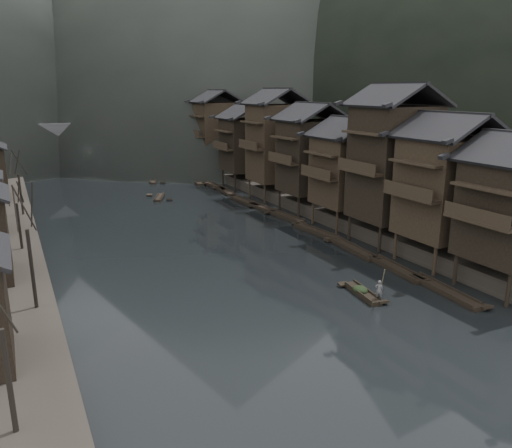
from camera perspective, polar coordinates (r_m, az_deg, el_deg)
water at (r=39.29m, az=1.12°, el=-7.64°), size 300.00×300.00×0.00m
right_bank at (r=89.91m, az=9.20°, el=5.82°), size 40.00×200.00×1.80m
stilt_houses at (r=62.44m, az=6.90°, el=9.21°), size 9.00×67.60×16.06m
bare_trees at (r=41.29m, az=-26.07°, el=1.39°), size 3.92×45.65×7.85m
moored_sampans at (r=61.99m, az=2.21°, el=1.14°), size 3.38×61.69×0.47m
midriver_boats at (r=90.78m, az=-14.62°, el=5.17°), size 12.45×36.95×0.45m
stone_bridge at (r=105.91m, az=-17.40°, el=9.02°), size 40.00×6.00×9.00m
hero_sampan at (r=39.25m, az=12.03°, el=-7.70°), size 1.54×4.72×0.43m
cargo_heap at (r=39.18m, az=11.85°, el=-6.88°), size 1.02×1.34×0.61m
boatman at (r=37.86m, az=13.89°, el=-7.03°), size 0.68×0.65×1.57m
bamboo_pole at (r=37.12m, az=14.38°, el=-3.30°), size 1.56×2.23×3.55m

